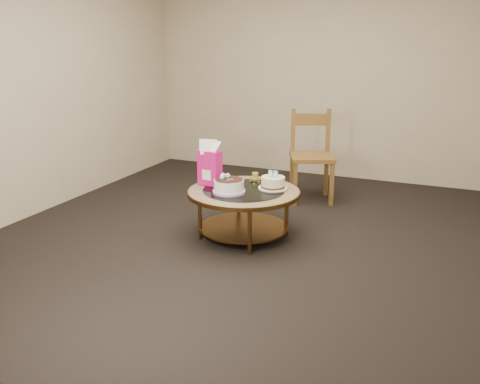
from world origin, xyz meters
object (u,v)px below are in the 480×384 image
at_px(cream_cake, 273,183).
at_px(dining_chair, 312,155).
at_px(coffee_table, 244,198).
at_px(decorated_cake, 229,186).
at_px(gift_bag, 210,163).

height_order(cream_cake, dining_chair, dining_chair).
relative_size(coffee_table, decorated_cake, 3.53).
bearing_deg(cream_cake, dining_chair, 93.04).
distance_m(decorated_cake, cream_cake, 0.42).
distance_m(coffee_table, decorated_cake, 0.21).
bearing_deg(dining_chair, cream_cake, -113.31).
bearing_deg(gift_bag, dining_chair, 74.59).
xyz_separation_m(decorated_cake, gift_bag, (-0.27, 0.17, 0.15)).
xyz_separation_m(decorated_cake, dining_chair, (0.32, 1.52, -0.01)).
bearing_deg(decorated_cake, gift_bag, 147.87).
relative_size(decorated_cake, dining_chair, 0.29).
bearing_deg(dining_chair, coffee_table, -122.67).
bearing_deg(dining_chair, gift_bag, -136.61).
distance_m(coffee_table, gift_bag, 0.46).
relative_size(coffee_table, cream_cake, 3.81).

